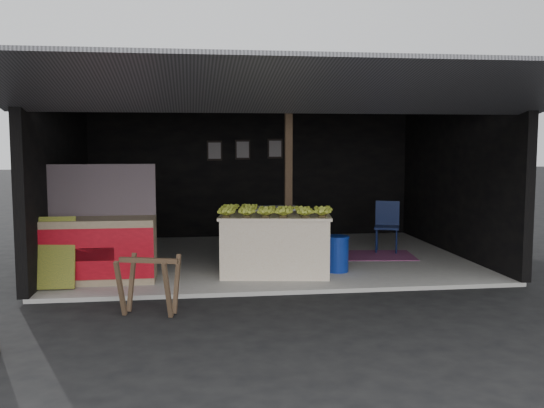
{
  "coord_description": "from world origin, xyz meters",
  "views": [
    {
      "loc": [
        -1.33,
        -8.05,
        2.1
      ],
      "look_at": [
        -0.02,
        1.56,
        1.1
      ],
      "focal_mm": 40.0,
      "sensor_mm": 36.0,
      "label": 1
    }
  ],
  "objects": [
    {
      "name": "water_barrel",
      "position": [
        0.95,
        1.13,
        0.33
      ],
      "size": [
        0.36,
        0.36,
        0.53
      ],
      "primitive_type": "cylinder",
      "color": "navy",
      "rests_on": "concrete_slab"
    },
    {
      "name": "neighbor_stall",
      "position": [
        -2.68,
        0.97,
        0.57
      ],
      "size": [
        1.66,
        0.76,
        1.71
      ],
      "rotation": [
        0.0,
        0.0,
        -0.01
      ],
      "color": "#998466",
      "rests_on": "concrete_slab"
    },
    {
      "name": "ground",
      "position": [
        0.0,
        0.0,
        0.0
      ],
      "size": [
        80.0,
        80.0,
        0.0
      ],
      "primitive_type": "plane",
      "color": "black",
      "rests_on": "ground"
    },
    {
      "name": "sawhorse",
      "position": [
        -1.83,
        -0.74,
        0.45
      ],
      "size": [
        0.78,
        0.77,
        0.71
      ],
      "rotation": [
        0.0,
        0.0,
        -0.29
      ],
      "color": "brown",
      "rests_on": "ground"
    },
    {
      "name": "green_signboard",
      "position": [
        -3.26,
        0.57,
        0.56
      ],
      "size": [
        0.67,
        0.3,
        0.99
      ],
      "primitive_type": "cube",
      "rotation": [
        -0.26,
        0.0,
        0.0
      ],
      "color": "black",
      "rests_on": "concrete_slab"
    },
    {
      "name": "shophouse",
      "position": [
        0.0,
        2.82,
        2.1
      ],
      "size": [
        7.4,
        7.29,
        3.02
      ],
      "color": "black",
      "rests_on": "ground"
    },
    {
      "name": "magenta_rug",
      "position": [
        1.89,
        2.34,
        0.07
      ],
      "size": [
        1.61,
        1.18,
        0.01
      ],
      "primitive_type": "cube",
      "rotation": [
        0.0,
        0.0,
        -0.12
      ],
      "color": "#7C1B63",
      "rests_on": "concrete_slab"
    },
    {
      "name": "banana_table",
      "position": [
        -0.04,
        1.08,
        0.53
      ],
      "size": [
        1.81,
        1.27,
        0.93
      ],
      "rotation": [
        0.0,
        0.0,
        -0.15
      ],
      "color": "silver",
      "rests_on": "concrete_slab"
    },
    {
      "name": "concrete_slab",
      "position": [
        0.0,
        2.5,
        0.03
      ],
      "size": [
        7.0,
        5.0,
        0.06
      ],
      "primitive_type": "cube",
      "color": "gray",
      "rests_on": "ground"
    },
    {
      "name": "white_crate",
      "position": [
        0.04,
        1.9,
        0.53
      ],
      "size": [
        0.91,
        0.67,
        0.95
      ],
      "rotation": [
        0.0,
        0.0,
        0.11
      ],
      "color": "white",
      "rests_on": "concrete_slab"
    },
    {
      "name": "banana_pile",
      "position": [
        -0.04,
        1.08,
        1.08
      ],
      "size": [
        1.67,
        1.15,
        0.18
      ],
      "primitive_type": null,
      "rotation": [
        0.0,
        0.0,
        -0.15
      ],
      "color": "gold",
      "rests_on": "banana_table"
    },
    {
      "name": "picture_frames",
      "position": [
        -0.17,
        4.89,
        1.93
      ],
      "size": [
        1.62,
        0.04,
        0.46
      ],
      "color": "black",
      "rests_on": "shophouse"
    },
    {
      "name": "plastic_chair",
      "position": [
        2.31,
        2.75,
        0.61
      ],
      "size": [
        0.57,
        0.57,
        0.93
      ],
      "rotation": [
        0.0,
        0.0,
        -0.35
      ],
      "color": "#0A143A",
      "rests_on": "concrete_slab"
    }
  ]
}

